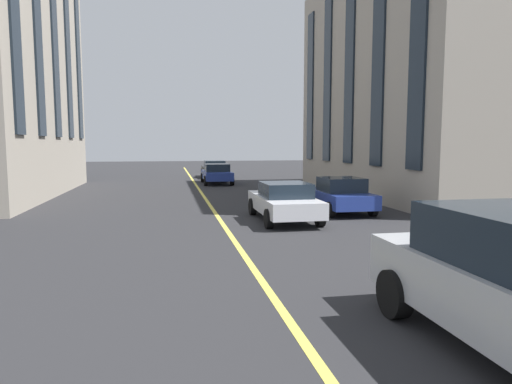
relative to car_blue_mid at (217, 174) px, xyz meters
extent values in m
cube|color=#D8C64C|center=(-17.46, 1.46, -0.70)|extent=(80.00, 0.16, 0.01)
cube|color=navy|center=(0.05, 0.00, -0.11)|extent=(4.40, 1.80, 0.55)
cube|color=#19232D|center=(-0.17, 0.00, 0.42)|extent=(1.85, 1.58, 0.50)
cylinder|color=black|center=(1.50, 0.86, -0.38)|extent=(0.64, 0.22, 0.64)
cylinder|color=black|center=(1.50, -0.86, -0.38)|extent=(0.64, 0.22, 0.64)
cylinder|color=black|center=(-1.40, 0.86, -0.38)|extent=(0.64, 0.22, 0.64)
cylinder|color=black|center=(-1.40, -0.86, -0.38)|extent=(0.64, 0.22, 0.64)
cube|color=navy|center=(-13.96, -3.44, -0.13)|extent=(3.90, 1.75, 0.55)
cube|color=#19232D|center=(-14.15, -3.44, 0.42)|extent=(1.64, 1.54, 0.55)
cylinder|color=black|center=(-12.67, -2.60, -0.40)|extent=(0.60, 0.21, 0.60)
cylinder|color=black|center=(-12.67, -4.28, -0.40)|extent=(0.60, 0.21, 0.60)
cylinder|color=black|center=(-15.24, -2.60, -0.40)|extent=(0.60, 0.21, 0.60)
cylinder|color=black|center=(-15.24, -4.28, -0.40)|extent=(0.60, 0.21, 0.60)
cube|color=black|center=(6.12, -0.44, -0.11)|extent=(4.40, 1.80, 0.55)
cube|color=#19232D|center=(5.90, -0.44, 0.42)|extent=(1.85, 1.58, 0.50)
cylinder|color=black|center=(7.57, 0.43, -0.38)|extent=(0.64, 0.22, 0.64)
cylinder|color=black|center=(7.57, -1.30, -0.38)|extent=(0.64, 0.22, 0.64)
cylinder|color=black|center=(4.67, 0.43, -0.38)|extent=(0.64, 0.22, 0.64)
cylinder|color=black|center=(4.67, -1.30, -0.38)|extent=(0.64, 0.22, 0.64)
cube|color=silver|center=(-15.45, -0.77, -0.11)|extent=(4.40, 1.80, 0.55)
cube|color=#19232D|center=(-15.67, -0.77, 0.42)|extent=(1.85, 1.58, 0.50)
cylinder|color=black|center=(-14.00, 0.09, -0.38)|extent=(0.64, 0.22, 0.64)
cylinder|color=black|center=(-14.00, -1.63, -0.38)|extent=(0.64, 0.22, 0.64)
cylinder|color=black|center=(-16.91, 0.09, -0.38)|extent=(0.64, 0.22, 0.64)
cylinder|color=black|center=(-16.91, -1.63, -0.38)|extent=(0.64, 0.22, 0.64)
cylinder|color=black|center=(-24.67, -0.20, -0.32)|extent=(0.76, 0.27, 0.76)
cylinder|color=black|center=(-24.67, -2.07, -0.32)|extent=(0.76, 0.27, 0.76)
cube|color=#19232D|center=(1.22, 8.91, 10.74)|extent=(1.10, 0.10, 16.72)
cube|color=#A89E8E|center=(-8.50, -12.56, 5.45)|extent=(16.42, 13.03, 12.31)
cube|color=#19232D|center=(-15.07, -5.99, 5.70)|extent=(1.10, 0.10, 9.36)
cube|color=#19232D|center=(-11.78, -5.99, 5.70)|extent=(1.10, 0.10, 9.36)
cube|color=#19232D|center=(-8.50, -5.99, 5.70)|extent=(1.10, 0.10, 9.36)
cube|color=#19232D|center=(-5.21, -5.99, 5.70)|extent=(1.10, 0.10, 9.36)
cube|color=#19232D|center=(-1.93, -5.99, 5.70)|extent=(1.10, 0.10, 9.36)
camera|label=1|loc=(-31.06, 3.24, 2.01)|focal=31.98mm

